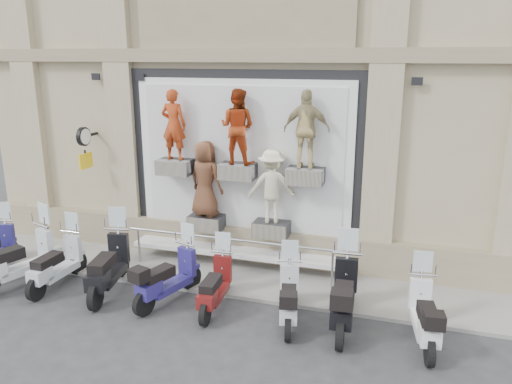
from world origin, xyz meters
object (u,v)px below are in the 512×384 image
Objects in this scene: scooter_e at (168,267)px; scooter_i at (426,305)px; clock_sign_bracket at (85,142)px; scooter_h at (344,284)px; scooter_c at (56,254)px; scooter_g at (289,287)px; scooter_b at (18,249)px; scooter_d at (108,255)px; scooter_f at (215,276)px; guard_rail at (230,257)px.

scooter_e is 1.03× the size of scooter_i.
scooter_i is at bearing -14.09° from clock_sign_bracket.
scooter_h is at bearing 18.79° from scooter_e.
scooter_c is 0.89× the size of scooter_h.
scooter_g is at bearing 1.14° from scooter_c.
scooter_b is (-0.29, -2.23, -1.95)m from clock_sign_bracket.
scooter_d is 1.11× the size of scooter_e.
scooter_c is (0.80, 0.21, -0.10)m from scooter_b.
scooter_d is (1.23, 0.08, 0.09)m from scooter_c.
clock_sign_bracket is 0.49× the size of scooter_b.
scooter_f is at bearing 2.09° from scooter_c.
clock_sign_bracket reaches higher than scooter_i.
guard_rail is at bearing 94.76° from scooter_f.
scooter_g is at bearing -176.05° from scooter_h.
scooter_i is at bearing 1.06° from scooter_c.
scooter_b is 1.13× the size of scooter_c.
scooter_f is (3.63, 0.07, -0.05)m from scooter_c.
scooter_h reaches higher than scooter_i.
clock_sign_bracket is at bearing 120.19° from scooter_d.
scooter_h is at bearing 21.72° from scooter_b.
scooter_g is (1.50, -0.06, 0.01)m from scooter_f.
guard_rail is at bearing 148.76° from scooter_h.
scooter_h is at bearing 166.27° from scooter_i.
scooter_d is (1.74, -1.94, -1.96)m from clock_sign_bracket.
clock_sign_bracket is at bearing 165.42° from scooter_e.
scooter_g is (2.51, -0.06, -0.05)m from scooter_e.
guard_rail is 1.52m from scooter_f.
scooter_i is (8.32, 0.21, -0.11)m from scooter_b.
scooter_g is at bearing 16.17° from scooter_e.
scooter_b is at bearing -157.19° from guard_rail.
clock_sign_bracket is 2.98m from scooter_b.
scooter_d is (2.03, 0.29, -0.01)m from scooter_b.
scooter_e reaches higher than scooter_c.
scooter_c is 1.24m from scooter_d.
guard_rail is at bearing -6.84° from clock_sign_bracket.
clock_sign_bracket reaches higher than scooter_h.
clock_sign_bracket is 2.93m from scooter_c.
scooter_d is 1.19× the size of scooter_g.
scooter_g is (1.73, -1.54, 0.24)m from guard_rail.
scooter_f is at bearing 165.25° from scooter_g.
scooter_h is at bearing -15.79° from clock_sign_bracket.
scooter_h reaches higher than scooter_g.
guard_rail is 2.42× the size of scooter_b.
scooter_f is (4.42, 0.27, -0.14)m from scooter_b.
scooter_h is (4.88, 0.07, 0.00)m from scooter_d.
scooter_c reaches higher than guard_rail.
scooter_b is at bearing 176.45° from scooter_d.
scooter_c is at bearing 167.54° from scooter_g.
scooter_c is 1.02× the size of scooter_i.
scooter_d reaches higher than scooter_g.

